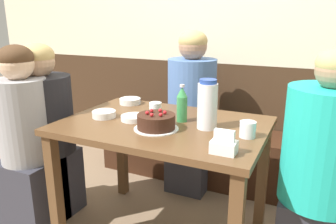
# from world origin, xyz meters

# --- Properties ---
(back_wall) EXTENTS (4.80, 0.04, 2.50)m
(back_wall) POSITION_xyz_m (0.00, 1.05, 1.25)
(back_wall) COLOR #3D2819
(back_wall) RESTS_ON ground_plane
(bench_seat) EXTENTS (1.81, 0.38, 0.44)m
(bench_seat) POSITION_xyz_m (0.00, 0.83, 0.22)
(bench_seat) COLOR #381E11
(bench_seat) RESTS_ON ground_plane
(dining_table) EXTENTS (1.13, 0.79, 0.74)m
(dining_table) POSITION_xyz_m (0.00, 0.00, 0.63)
(dining_table) COLOR brown
(dining_table) RESTS_ON ground_plane
(birthday_cake) EXTENTS (0.24, 0.24, 0.10)m
(birthday_cake) POSITION_xyz_m (0.02, -0.12, 0.78)
(birthday_cake) COLOR white
(birthday_cake) RESTS_ON dining_table
(water_pitcher) EXTENTS (0.11, 0.11, 0.26)m
(water_pitcher) POSITION_xyz_m (0.25, 0.01, 0.87)
(water_pitcher) COLOR white
(water_pitcher) RESTS_ON dining_table
(soju_bottle) EXTENTS (0.06, 0.06, 0.21)m
(soju_bottle) POSITION_xyz_m (0.08, 0.07, 0.84)
(soju_bottle) COLOR #388E4C
(soju_bottle) RESTS_ON dining_table
(napkin_holder) EXTENTS (0.11, 0.08, 0.11)m
(napkin_holder) POSITION_xyz_m (0.42, -0.27, 0.78)
(napkin_holder) COLOR white
(napkin_holder) RESTS_ON dining_table
(bowl_soup_white) EXTENTS (0.14, 0.14, 0.04)m
(bowl_soup_white) POSITION_xyz_m (-0.39, 0.28, 0.76)
(bowl_soup_white) COLOR white
(bowl_soup_white) RESTS_ON dining_table
(bowl_rice_small) EXTENTS (0.14, 0.14, 0.04)m
(bowl_rice_small) POSITION_xyz_m (-0.36, -0.05, 0.76)
(bowl_rice_small) COLOR white
(bowl_rice_small) RESTS_ON dining_table
(bowl_side_dish) EXTENTS (0.15, 0.15, 0.03)m
(bowl_side_dish) POSITION_xyz_m (-0.17, -0.03, 0.75)
(bowl_side_dish) COLOR white
(bowl_side_dish) RESTS_ON dining_table
(glass_water_tall) EXTENTS (0.08, 0.08, 0.08)m
(glass_water_tall) POSITION_xyz_m (0.47, -0.03, 0.78)
(glass_water_tall) COLOR silver
(glass_water_tall) RESTS_ON dining_table
(glass_tumbler_short) EXTENTS (0.07, 0.07, 0.08)m
(glass_tumbler_short) POSITION_xyz_m (-0.11, 0.11, 0.78)
(glass_tumbler_short) COLOR silver
(glass_tumbler_short) RESTS_ON dining_table
(person_teal_shirt) EXTENTS (0.34, 0.30, 1.16)m
(person_teal_shirt) POSITION_xyz_m (-0.82, -0.24, 0.55)
(person_teal_shirt) COLOR #33333D
(person_teal_shirt) RESTS_ON ground_plane
(person_pale_blue_shirt) EXTENTS (0.37, 0.37, 1.16)m
(person_pale_blue_shirt) POSITION_xyz_m (-0.82, -0.08, 0.57)
(person_pale_blue_shirt) COLOR #33333D
(person_pale_blue_shirt) RESTS_ON ground_plane
(person_grey_tee) EXTENTS (0.38, 0.38, 1.18)m
(person_grey_tee) POSITION_xyz_m (0.82, 0.02, 0.58)
(person_grey_tee) COLOR #33333D
(person_grey_tee) RESTS_ON ground_plane
(person_dark_striped) EXTENTS (0.36, 0.36, 1.22)m
(person_dark_striped) POSITION_xyz_m (-0.08, 0.65, 0.60)
(person_dark_striped) COLOR #33333D
(person_dark_striped) RESTS_ON ground_plane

